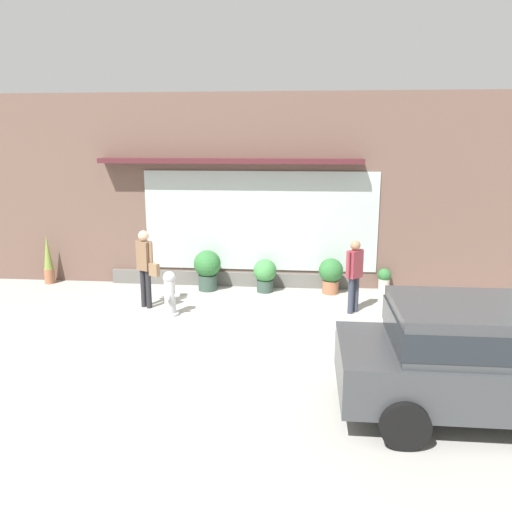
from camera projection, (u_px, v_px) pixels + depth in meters
The scene contains 12 objects.
ground_plane at pixel (211, 325), 10.67m from camera, with size 60.00×60.00×0.00m, color #9E9B93.
curb_strip at pixel (209, 326), 10.46m from camera, with size 14.00×0.24×0.12m, color #B2B2AD.
storefront at pixel (232, 193), 13.23m from camera, with size 14.00×0.81×4.83m.
fire_hydrant at pixel (170, 293), 11.16m from camera, with size 0.42×0.39×0.98m.
pedestrian_with_handbag at pixel (145, 263), 11.57m from camera, with size 0.61×0.42×1.76m.
pedestrian_passerby at pixel (354, 271), 11.25m from camera, with size 0.38×0.40×1.61m.
parked_car_dark_gray at pixel (484, 354), 7.02m from camera, with size 4.04×1.99×1.60m.
potted_plant_by_entrance at pixel (265, 274), 12.90m from camera, with size 0.57×0.57×0.82m.
potted_plant_corner_tall at pixel (384, 279), 13.04m from camera, with size 0.32×0.32×0.56m.
potted_plant_window_center at pixel (331, 274), 12.75m from camera, with size 0.59×0.59×0.88m.
potted_plant_trailing_edge at pixel (207, 268), 13.02m from camera, with size 0.67×0.67×1.01m.
potted_plant_window_left at pixel (48, 261), 13.62m from camera, with size 0.26×0.26×1.28m.
Camera 1 is at (1.87, -9.95, 3.74)m, focal length 36.67 mm.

